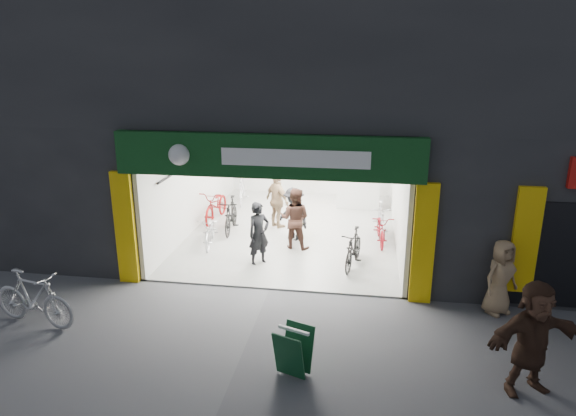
% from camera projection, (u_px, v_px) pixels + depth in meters
% --- Properties ---
extents(ground, '(60.00, 60.00, 0.00)m').
position_uv_depth(ground, '(269.00, 290.00, 11.42)').
color(ground, '#56565B').
rests_on(ground, ground).
extents(building, '(17.00, 10.27, 8.00)m').
position_uv_depth(building, '(331.00, 79.00, 14.72)').
color(building, '#232326').
rests_on(building, ground).
extents(bike_left_front, '(0.82, 1.66, 0.84)m').
position_uv_depth(bike_left_front, '(210.00, 231.00, 13.91)').
color(bike_left_front, silver).
rests_on(bike_left_front, ground).
extents(bike_left_midfront, '(0.61, 1.74, 1.03)m').
position_uv_depth(bike_left_midfront, '(231.00, 215.00, 14.89)').
color(bike_left_midfront, black).
rests_on(bike_left_midfront, ground).
extents(bike_left_midback, '(0.73, 1.97, 1.03)m').
position_uv_depth(bike_left_midback, '(216.00, 205.00, 15.83)').
color(bike_left_midback, maroon).
rests_on(bike_left_midback, ground).
extents(bike_left_back, '(0.78, 1.86, 1.08)m').
position_uv_depth(bike_left_back, '(242.00, 188.00, 17.72)').
color(bike_left_back, silver).
rests_on(bike_left_back, ground).
extents(bike_right_front, '(0.75, 1.65, 0.96)m').
position_uv_depth(bike_right_front, '(353.00, 249.00, 12.49)').
color(bike_right_front, black).
rests_on(bike_right_front, ground).
extents(bike_right_mid, '(0.68, 1.68, 0.87)m').
position_uv_depth(bike_right_mid, '(381.00, 228.00, 14.04)').
color(bike_right_mid, maroon).
rests_on(bike_right_mid, ground).
extents(bike_right_back, '(0.57, 1.71, 1.02)m').
position_uv_depth(bike_right_back, '(381.00, 221.00, 14.43)').
color(bike_right_back, '#B9B8BE').
rests_on(bike_right_back, ground).
extents(parked_bike, '(1.94, 0.89, 1.12)m').
position_uv_depth(parked_bike, '(33.00, 298.00, 9.83)').
color(parked_bike, '#B3B3B8').
rests_on(parked_bike, ground).
extents(customer_a, '(0.69, 0.68, 1.60)m').
position_uv_depth(customer_a, '(259.00, 234.00, 12.54)').
color(customer_a, black).
rests_on(customer_a, ground).
extents(customer_b, '(0.90, 0.75, 1.68)m').
position_uv_depth(customer_b, '(295.00, 219.00, 13.55)').
color(customer_b, '#3E241C').
rests_on(customer_b, ground).
extents(customer_c, '(1.14, 1.04, 1.53)m').
position_uv_depth(customer_c, '(294.00, 215.00, 14.13)').
color(customer_c, black).
rests_on(customer_c, ground).
extents(customer_d, '(1.01, 0.99, 1.70)m').
position_uv_depth(customer_d, '(277.00, 201.00, 15.10)').
color(customer_d, '#9B7C5A').
rests_on(customer_d, ground).
extents(pedestrian_near, '(0.91, 0.83, 1.56)m').
position_uv_depth(pedestrian_near, '(500.00, 277.00, 10.21)').
color(pedestrian_near, '#967857').
rests_on(pedestrian_near, ground).
extents(pedestrian_far, '(1.80, 1.14, 1.85)m').
position_uv_depth(pedestrian_far, '(533.00, 338.00, 7.79)').
color(pedestrian_far, '#3B251B').
rests_on(pedestrian_far, ground).
extents(sandwich_board, '(0.67, 0.68, 0.81)m').
position_uv_depth(sandwich_board, '(294.00, 350.00, 8.33)').
color(sandwich_board, '#0F3C1F').
rests_on(sandwich_board, ground).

